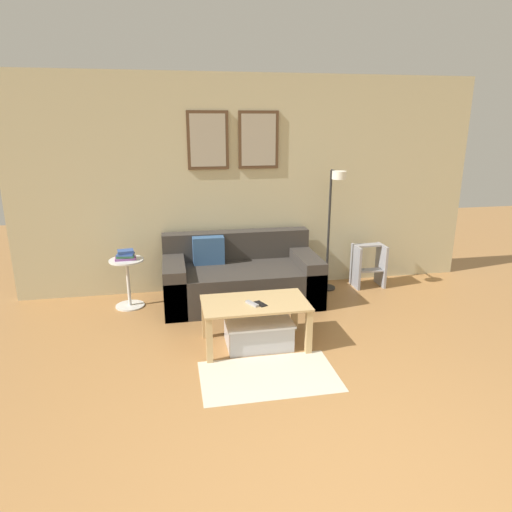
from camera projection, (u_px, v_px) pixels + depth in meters
The scene contains 11 objects.
wall_back at pixel (252, 184), 5.50m from camera, with size 5.60×0.09×2.55m.
area_rug at pixel (269, 376), 3.76m from camera, with size 1.13×0.68×0.01m, color beige.
couch at pixel (240, 278), 5.29m from camera, with size 1.76×0.93×0.75m.
coffee_table at pixel (255, 310), 4.19m from camera, with size 0.97×0.55×0.43m.
storage_bin at pixel (258, 332), 4.26m from camera, with size 0.61×0.44×0.26m.
floor_lamp at pixel (333, 216), 5.34m from camera, with size 0.22×0.44×1.49m.
side_table at pixel (128, 278), 5.09m from camera, with size 0.38×0.38×0.56m.
book_stack at pixel (126, 255), 5.01m from camera, with size 0.23×0.17×0.10m.
remote_control at pixel (252, 304), 4.10m from camera, with size 0.04×0.15×0.02m, color #99999E.
cell_phone at pixel (260, 304), 4.12m from camera, with size 0.07×0.14×0.01m, color black.
step_stool at pixel (369, 265), 5.74m from camera, with size 0.37×0.29×0.54m.
Camera 1 is at (-1.00, -1.78, 2.02)m, focal length 32.00 mm.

